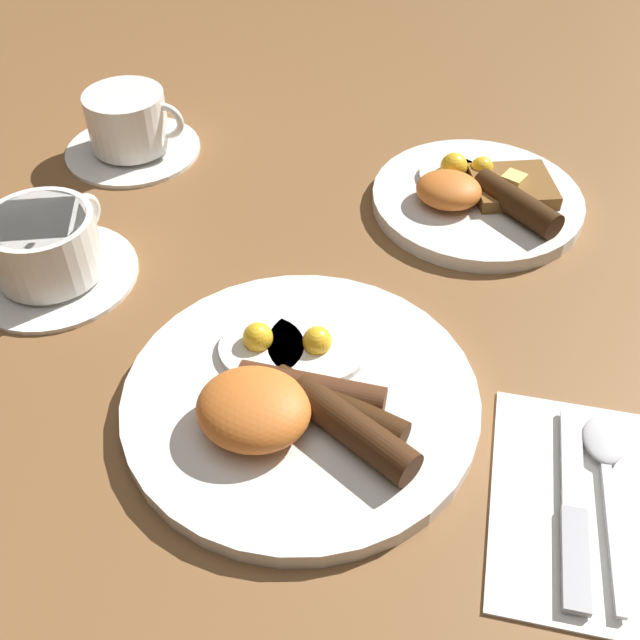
# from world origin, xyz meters

# --- Properties ---
(ground_plane) EXTENTS (3.00, 3.00, 0.00)m
(ground_plane) POSITION_xyz_m (0.00, 0.00, 0.00)
(ground_plane) COLOR brown
(breakfast_plate_near) EXTENTS (0.27, 0.27, 0.05)m
(breakfast_plate_near) POSITION_xyz_m (-0.00, -0.01, 0.01)
(breakfast_plate_near) COLOR silver
(breakfast_plate_near) RESTS_ON ground_plane
(breakfast_plate_far) EXTENTS (0.21, 0.21, 0.04)m
(breakfast_plate_far) POSITION_xyz_m (0.10, 0.30, 0.01)
(breakfast_plate_far) COLOR silver
(breakfast_plate_far) RESTS_ON ground_plane
(teacup_near) EXTENTS (0.15, 0.15, 0.07)m
(teacup_near) POSITION_xyz_m (-0.26, 0.08, 0.03)
(teacup_near) COLOR silver
(teacup_near) RESTS_ON ground_plane
(teacup_far) EXTENTS (0.15, 0.15, 0.07)m
(teacup_far) POSITION_xyz_m (-0.29, 0.30, 0.03)
(teacup_far) COLOR silver
(teacup_far) RESTS_ON ground_plane
(napkin) EXTENTS (0.14, 0.19, 0.01)m
(napkin) POSITION_xyz_m (0.22, -0.03, 0.00)
(napkin) COLOR white
(napkin) RESTS_ON ground_plane
(knife) EXTENTS (0.03, 0.16, 0.01)m
(knife) POSITION_xyz_m (0.21, -0.04, 0.01)
(knife) COLOR silver
(knife) RESTS_ON napkin
(spoon) EXTENTS (0.03, 0.16, 0.01)m
(spoon) POSITION_xyz_m (0.23, 0.01, 0.01)
(spoon) COLOR silver
(spoon) RESTS_ON napkin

